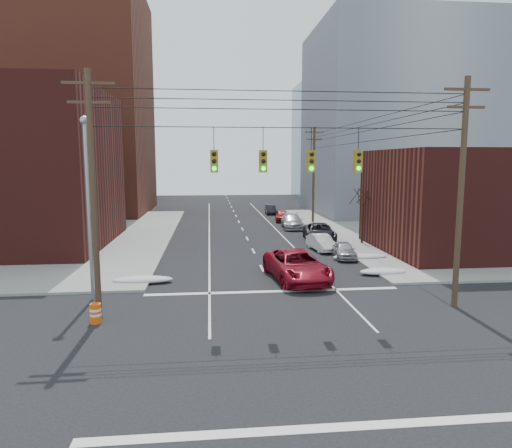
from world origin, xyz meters
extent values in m
plane|color=black|center=(0.00, 0.00, 0.00)|extent=(160.00, 160.00, 0.00)
cube|color=gray|center=(27.00, 27.00, 0.07)|extent=(40.00, 40.00, 0.15)
cube|color=brown|center=(-24.00, 48.00, 15.00)|extent=(24.00, 20.00, 30.00)
cube|color=#4C1916|center=(-26.00, 74.00, 6.00)|extent=(22.00, 18.00, 12.00)
cube|color=gray|center=(22.00, 44.00, 12.50)|extent=(22.00, 20.00, 25.00)
cube|color=gray|center=(24.00, 70.00, 11.00)|extent=(20.00, 18.00, 22.00)
cube|color=#4C1916|center=(18.00, 16.00, 4.00)|extent=(16.00, 12.00, 8.00)
cylinder|color=#473323|center=(-8.50, 3.00, 5.50)|extent=(0.28, 0.28, 11.00)
cube|color=#473323|center=(-8.50, 3.00, 10.40)|extent=(2.20, 0.12, 0.12)
cube|color=#473323|center=(-8.50, 3.00, 9.60)|extent=(1.80, 0.12, 0.12)
cylinder|color=#473323|center=(8.50, 3.00, 5.50)|extent=(0.28, 0.28, 11.00)
cube|color=#473323|center=(8.50, 3.00, 10.40)|extent=(2.20, 0.12, 0.12)
cube|color=#473323|center=(8.50, 3.00, 9.60)|extent=(1.80, 0.12, 0.12)
cylinder|color=#473323|center=(8.50, 34.00, 5.50)|extent=(0.28, 0.28, 11.00)
cube|color=#473323|center=(8.50, 34.00, 10.40)|extent=(2.20, 0.12, 0.12)
cube|color=#473323|center=(8.50, 34.00, 9.60)|extent=(1.80, 0.12, 0.12)
cylinder|color=black|center=(0.00, 3.00, 8.60)|extent=(17.00, 0.04, 0.04)
cylinder|color=black|center=(-3.20, 3.00, 8.10)|extent=(0.03, 0.03, 1.00)
cube|color=olive|center=(-3.20, 3.00, 7.10)|extent=(0.35, 0.30, 1.00)
sphere|color=black|center=(-3.20, 2.83, 7.42)|extent=(0.20, 0.20, 0.20)
sphere|color=black|center=(-3.20, 2.83, 7.10)|extent=(0.20, 0.20, 0.20)
sphere|color=#0CE526|center=(-3.20, 2.83, 6.78)|extent=(0.20, 0.20, 0.20)
cylinder|color=black|center=(-1.00, 3.00, 8.10)|extent=(0.03, 0.03, 1.00)
cube|color=olive|center=(-1.00, 3.00, 7.10)|extent=(0.35, 0.30, 1.00)
sphere|color=black|center=(-1.00, 2.83, 7.42)|extent=(0.20, 0.20, 0.20)
sphere|color=black|center=(-1.00, 2.83, 7.10)|extent=(0.20, 0.20, 0.20)
sphere|color=#0CE526|center=(-1.00, 2.83, 6.78)|extent=(0.20, 0.20, 0.20)
cylinder|color=black|center=(1.20, 3.00, 8.10)|extent=(0.03, 0.03, 1.00)
cube|color=olive|center=(1.20, 3.00, 7.10)|extent=(0.35, 0.30, 1.00)
sphere|color=black|center=(1.20, 2.83, 7.42)|extent=(0.20, 0.20, 0.20)
sphere|color=black|center=(1.20, 2.83, 7.10)|extent=(0.20, 0.20, 0.20)
sphere|color=#0CE526|center=(1.20, 2.83, 6.78)|extent=(0.20, 0.20, 0.20)
cylinder|color=black|center=(3.40, 3.00, 8.10)|extent=(0.03, 0.03, 1.00)
cube|color=olive|center=(3.40, 3.00, 7.10)|extent=(0.35, 0.30, 1.00)
sphere|color=black|center=(3.40, 2.83, 7.42)|extent=(0.20, 0.20, 0.20)
sphere|color=black|center=(3.40, 2.83, 7.10)|extent=(0.20, 0.20, 0.20)
sphere|color=#0CE526|center=(3.40, 2.83, 6.78)|extent=(0.20, 0.20, 0.20)
cylinder|color=gray|center=(-9.50, 6.00, 4.50)|extent=(0.18, 0.18, 9.00)
sphere|color=gray|center=(-9.50, 6.00, 9.10)|extent=(0.44, 0.44, 0.44)
cylinder|color=black|center=(9.60, 20.00, 1.75)|extent=(0.20, 0.20, 3.50)
cylinder|color=black|center=(9.98, 20.12, 4.07)|extent=(0.27, 0.82, 1.19)
cylinder|color=black|center=(9.82, 20.57, 4.16)|extent=(1.17, 0.54, 1.38)
cylinder|color=black|center=(9.17, 20.74, 4.19)|extent=(1.44, 1.00, 1.48)
cylinder|color=black|center=(9.20, 20.06, 4.07)|extent=(0.17, 0.84, 1.19)
cylinder|color=black|center=(9.15, 19.58, 4.16)|extent=(0.82, 0.99, 1.40)
cylinder|color=black|center=(9.66, 19.15, 4.19)|extent=(1.74, 0.21, 1.43)
cylinder|color=black|center=(9.93, 19.77, 4.07)|extent=(0.48, 0.73, 1.20)
ellipsoid|color=silver|center=(-7.40, 9.00, 0.21)|extent=(3.50, 1.08, 0.42)
ellipsoid|color=silver|center=(7.40, 9.50, 0.21)|extent=(3.00, 1.08, 0.42)
ellipsoid|color=silver|center=(7.40, 14.00, 0.21)|extent=(4.00, 1.08, 0.42)
imported|color=maroon|center=(1.75, 8.83, 0.89)|extent=(3.69, 6.69, 1.78)
imported|color=#A4A4A9|center=(6.40, 14.64, 0.61)|extent=(1.77, 3.70, 1.22)
imported|color=white|center=(5.48, 17.73, 0.64)|extent=(1.83, 4.02, 1.28)
imported|color=black|center=(6.40, 22.22, 0.78)|extent=(3.18, 5.85, 1.55)
imported|color=#A1A1A6|center=(5.34, 30.02, 0.75)|extent=(2.45, 5.29, 1.50)
imported|color=maroon|center=(5.18, 35.77, 0.68)|extent=(2.08, 4.18, 1.37)
imported|color=black|center=(4.80, 43.48, 0.61)|extent=(1.39, 3.74, 1.22)
imported|color=silver|center=(-14.64, 20.25, 0.81)|extent=(4.22, 2.59, 1.31)
imported|color=#B2B2B7|center=(-14.35, 29.62, 0.80)|extent=(5.07, 3.33, 1.30)
imported|color=black|center=(-16.51, 25.73, 0.89)|extent=(5.16, 2.26, 1.48)
imported|color=#AAAAAF|center=(-17.02, 25.45, 0.79)|extent=(3.98, 2.22, 1.28)
cylinder|color=#EA500C|center=(-8.50, 2.40, 0.44)|extent=(0.59, 0.59, 0.88)
cylinder|color=white|center=(-8.50, 2.40, 0.62)|extent=(0.60, 0.60, 0.11)
cylinder|color=white|center=(-8.50, 2.40, 0.40)|extent=(0.60, 0.60, 0.11)
camera|label=1|loc=(-3.43, -17.60, 7.09)|focal=32.00mm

